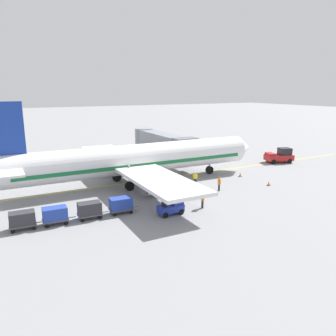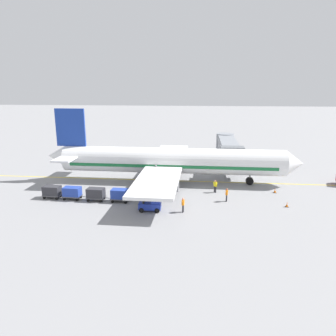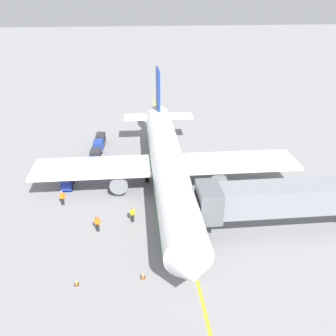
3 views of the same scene
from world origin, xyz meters
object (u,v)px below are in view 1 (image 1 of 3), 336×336
Objects in this scene: parked_airliner at (135,160)px; safety_cone_nose_left at (269,183)px; jet_bridge at (162,141)px; baggage_cart_front at (121,204)px; baggage_cart_second_in_train at (90,209)px; baggage_tug_lead at (171,207)px; baggage_cart_third_in_train at (55,214)px; safety_cone_nose_right at (240,174)px; ground_crew_loader at (195,178)px; ground_crew_wing_walker at (203,199)px; baggage_cart_tail_end at (22,219)px; ground_crew_marshaller at (219,183)px; pushback_tractor at (280,156)px.

safety_cone_nose_left is (8.60, 14.57, -2.90)m from parked_airliner.
jet_bridge reaches higher than baggage_cart_front.
baggage_cart_front is at bearing 88.51° from baggage_cart_second_in_train.
baggage_cart_front is (19.17, -14.38, -2.51)m from jet_bridge.
parked_airliner is 63.09× the size of safety_cone_nose_left.
baggage_cart_third_in_train is (-2.86, -10.33, 0.24)m from baggage_tug_lead.
baggage_tug_lead is 0.86× the size of baggage_cart_second_in_train.
baggage_tug_lead reaches higher than baggage_cart_front.
safety_cone_nose_right is (-5.17, 25.77, -0.66)m from baggage_cart_third_in_train.
ground_crew_loader is at bearing 134.39° from baggage_tug_lead.
baggage_tug_lead is 4.28× the size of safety_cone_nose_left.
baggage_cart_second_in_train reaches higher than safety_cone_nose_left.
safety_cone_nose_left is at bearing 2.71° from safety_cone_nose_right.
baggage_cart_second_in_train is at bearing -42.44° from jet_bridge.
ground_crew_wing_walker is at bearing -55.87° from safety_cone_nose_right.
baggage_cart_tail_end reaches higher than safety_cone_nose_right.
baggage_cart_tail_end is at bearing -93.83° from baggage_cart_third_in_train.
ground_crew_wing_walker is 1.00× the size of ground_crew_marshaller.
ground_crew_wing_walker is (-0.04, 3.65, 0.24)m from baggage_tug_lead.
ground_crew_marshaller reaches higher than baggage_cart_third_in_train.
pushback_tractor is 32.80m from baggage_cart_front.
jet_bridge is 17.97m from ground_crew_marshaller.
baggage_cart_tail_end is 21.82m from ground_crew_marshaller.
baggage_cart_front and baggage_cart_third_in_train have the same top height.
baggage_cart_third_in_train is (18.93, -20.53, -2.51)m from jet_bridge.
jet_bridge reaches higher than baggage_cart_tail_end.
safety_cone_nose_right is at bearing 76.46° from parked_airliner.
baggage_cart_third_in_train is at bearing 86.17° from baggage_cart_tail_end.
parked_airliner is at bearing 174.45° from baggage_tug_lead.
safety_cone_nose_left is at bearing 89.67° from baggage_cart_tail_end.
parked_airliner is 22.03× the size of ground_crew_wing_walker.
baggage_cart_front is at bearing -74.59° from safety_cone_nose_right.
ground_crew_loader reaches higher than baggage_cart_second_in_train.
ground_crew_marshaller is (7.43, 7.66, -2.23)m from parked_airliner.
parked_airliner is 16.62m from baggage_cart_tail_end.
pushback_tractor reaches higher than ground_crew_wing_walker.
baggage_tug_lead is at bearing -79.62° from safety_cone_nose_left.
baggage_tug_lead is at bearing 69.59° from baggage_cart_second_in_train.
baggage_cart_front is 3.07m from baggage_cart_second_in_train.
jet_bridge is at bearing 132.67° from baggage_cart_third_in_train.
pushback_tractor is 35.73m from baggage_cart_second_in_train.
baggage_cart_second_in_train is at bearing -85.18° from ground_crew_marshaller.
jet_bridge reaches higher than safety_cone_nose_right.
jet_bridge is at bearing -159.17° from safety_cone_nose_right.
baggage_cart_tail_end is (-0.42, -8.85, 0.00)m from baggage_cart_front.
ground_crew_marshaller reaches higher than safety_cone_nose_left.
pushback_tractor reaches higher than ground_crew_loader.
ground_crew_loader is (-7.36, 7.52, 0.24)m from baggage_tug_lead.
parked_airliner is at bearing 126.98° from baggage_cart_third_in_train.
pushback_tractor is 1.66× the size of baggage_cart_front.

